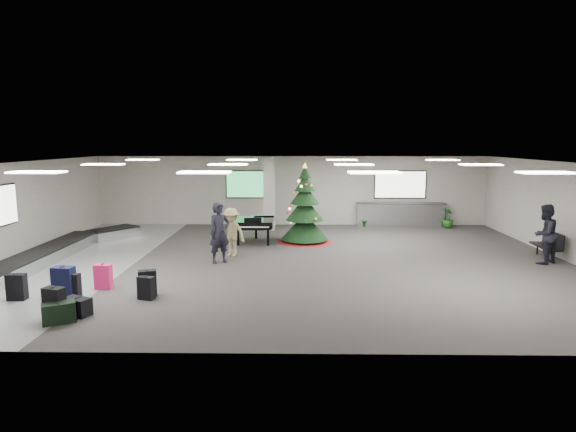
{
  "coord_description": "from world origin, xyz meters",
  "views": [
    {
      "loc": [
        0.15,
        -15.34,
        3.85
      ],
      "look_at": [
        -0.11,
        1.0,
        1.33
      ],
      "focal_mm": 30.0,
      "sensor_mm": 36.0,
      "label": 1
    }
  ],
  "objects_px": {
    "service_counter": "(401,214)",
    "potted_plant_left": "(365,219)",
    "pink_suitcase": "(103,277)",
    "christmas_tree": "(305,215)",
    "grand_piano": "(254,223)",
    "potted_plant_right": "(448,218)",
    "traveler_b": "(231,232)",
    "traveler_bench": "(544,234)",
    "traveler_a": "(219,233)",
    "bench": "(549,243)",
    "baggage_carousel": "(52,254)"
  },
  "relations": [
    {
      "from": "potted_plant_left",
      "to": "christmas_tree",
      "type": "bearing_deg",
      "value": -129.41
    },
    {
      "from": "traveler_a",
      "to": "traveler_b",
      "type": "xyz_separation_m",
      "value": [
        0.25,
        0.91,
        -0.15
      ]
    },
    {
      "from": "traveler_a",
      "to": "traveler_bench",
      "type": "distance_m",
      "value": 10.34
    },
    {
      "from": "grand_piano",
      "to": "traveler_b",
      "type": "xyz_separation_m",
      "value": [
        -0.59,
        -2.27,
        0.07
      ]
    },
    {
      "from": "service_counter",
      "to": "potted_plant_right",
      "type": "bearing_deg",
      "value": -12.56
    },
    {
      "from": "traveler_bench",
      "to": "potted_plant_left",
      "type": "xyz_separation_m",
      "value": [
        -4.74,
        6.7,
        -0.6
      ]
    },
    {
      "from": "traveler_bench",
      "to": "baggage_carousel",
      "type": "bearing_deg",
      "value": -34.03
    },
    {
      "from": "pink_suitcase",
      "to": "christmas_tree",
      "type": "xyz_separation_m",
      "value": [
        5.42,
        6.19,
        0.72
      ]
    },
    {
      "from": "service_counter",
      "to": "potted_plant_right",
      "type": "height_order",
      "value": "service_counter"
    },
    {
      "from": "traveler_bench",
      "to": "service_counter",
      "type": "bearing_deg",
      "value": -99.52
    },
    {
      "from": "christmas_tree",
      "to": "traveler_bench",
      "type": "height_order",
      "value": "christmas_tree"
    },
    {
      "from": "traveler_b",
      "to": "potted_plant_left",
      "type": "xyz_separation_m",
      "value": [
        5.35,
        5.84,
        -0.47
      ]
    },
    {
      "from": "pink_suitcase",
      "to": "potted_plant_left",
      "type": "bearing_deg",
      "value": 52.36
    },
    {
      "from": "service_counter",
      "to": "traveler_bench",
      "type": "distance_m",
      "value": 7.54
    },
    {
      "from": "baggage_carousel",
      "to": "bench",
      "type": "relative_size",
      "value": 6.68
    },
    {
      "from": "service_counter",
      "to": "potted_plant_left",
      "type": "distance_m",
      "value": 1.7
    },
    {
      "from": "baggage_carousel",
      "to": "traveler_a",
      "type": "xyz_separation_m",
      "value": [
        5.56,
        -0.2,
        0.76
      ]
    },
    {
      "from": "traveler_a",
      "to": "traveler_b",
      "type": "height_order",
      "value": "traveler_a"
    },
    {
      "from": "service_counter",
      "to": "bench",
      "type": "relative_size",
      "value": 2.79
    },
    {
      "from": "baggage_carousel",
      "to": "service_counter",
      "type": "distance_m",
      "value": 14.5
    },
    {
      "from": "potted_plant_right",
      "to": "baggage_carousel",
      "type": "bearing_deg",
      "value": -157.13
    },
    {
      "from": "christmas_tree",
      "to": "bench",
      "type": "xyz_separation_m",
      "value": [
        8.09,
        -2.57,
        -0.54
      ]
    },
    {
      "from": "grand_piano",
      "to": "potted_plant_right",
      "type": "height_order",
      "value": "grand_piano"
    },
    {
      "from": "service_counter",
      "to": "grand_piano",
      "type": "relative_size",
      "value": 2.18
    },
    {
      "from": "christmas_tree",
      "to": "potted_plant_right",
      "type": "xyz_separation_m",
      "value": [
        6.54,
        3.15,
        -0.61
      ]
    },
    {
      "from": "baggage_carousel",
      "to": "grand_piano",
      "type": "distance_m",
      "value": 7.09
    },
    {
      "from": "bench",
      "to": "traveler_b",
      "type": "relative_size",
      "value": 0.88
    },
    {
      "from": "service_counter",
      "to": "grand_piano",
      "type": "bearing_deg",
      "value": -149.8
    },
    {
      "from": "potted_plant_left",
      "to": "bench",
      "type": "bearing_deg",
      "value": -48.69
    },
    {
      "from": "potted_plant_left",
      "to": "traveler_a",
      "type": "bearing_deg",
      "value": -129.69
    },
    {
      "from": "bench",
      "to": "traveler_a",
      "type": "height_order",
      "value": "traveler_a"
    },
    {
      "from": "baggage_carousel",
      "to": "grand_piano",
      "type": "height_order",
      "value": "grand_piano"
    },
    {
      "from": "service_counter",
      "to": "christmas_tree",
      "type": "height_order",
      "value": "christmas_tree"
    },
    {
      "from": "bench",
      "to": "christmas_tree",
      "type": "bearing_deg",
      "value": 164.91
    },
    {
      "from": "traveler_a",
      "to": "potted_plant_left",
      "type": "xyz_separation_m",
      "value": [
        5.6,
        6.75,
        -0.62
      ]
    },
    {
      "from": "traveler_a",
      "to": "christmas_tree",
      "type": "bearing_deg",
      "value": 15.49
    },
    {
      "from": "service_counter",
      "to": "pink_suitcase",
      "type": "bearing_deg",
      "value": -135.36
    },
    {
      "from": "traveler_b",
      "to": "potted_plant_right",
      "type": "bearing_deg",
      "value": 58.74
    },
    {
      "from": "potted_plant_right",
      "to": "traveler_b",
      "type": "bearing_deg",
      "value": -148.5
    },
    {
      "from": "traveler_bench",
      "to": "potted_plant_right",
      "type": "bearing_deg",
      "value": -114.52
    },
    {
      "from": "service_counter",
      "to": "grand_piano",
      "type": "height_order",
      "value": "service_counter"
    },
    {
      "from": "traveler_a",
      "to": "bench",
      "type": "bearing_deg",
      "value": -30.6
    },
    {
      "from": "service_counter",
      "to": "traveler_bench",
      "type": "relative_size",
      "value": 2.12
    },
    {
      "from": "baggage_carousel",
      "to": "service_counter",
      "type": "height_order",
      "value": "service_counter"
    },
    {
      "from": "bench",
      "to": "traveler_bench",
      "type": "relative_size",
      "value": 0.76
    },
    {
      "from": "pink_suitcase",
      "to": "potted_plant_left",
      "type": "distance_m",
      "value": 12.66
    },
    {
      "from": "baggage_carousel",
      "to": "service_counter",
      "type": "relative_size",
      "value": 2.4
    },
    {
      "from": "bench",
      "to": "potted_plant_left",
      "type": "bearing_deg",
      "value": 133.87
    },
    {
      "from": "pink_suitcase",
      "to": "potted_plant_right",
      "type": "bearing_deg",
      "value": 40.93
    },
    {
      "from": "grand_piano",
      "to": "bench",
      "type": "distance_m",
      "value": 10.33
    }
  ]
}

